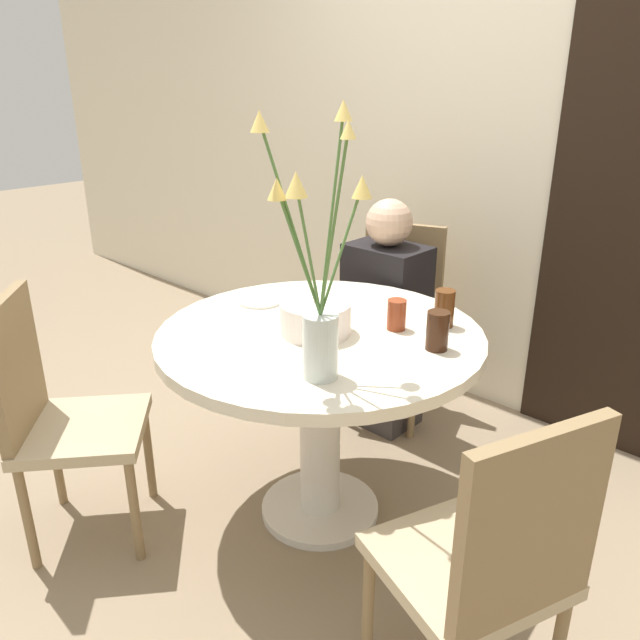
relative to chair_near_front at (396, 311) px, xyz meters
The scene contains 13 objects.
ground_plane 1.02m from the chair_near_front, 70.46° to the right, with size 16.00×16.00×0.00m, color #89755B.
wall_back 0.94m from the chair_near_front, 53.34° to the left, with size 8.00×0.05×2.60m.
dining_table 0.89m from the chair_near_front, 70.46° to the right, with size 1.10×1.10×0.74m.
chair_near_front is the anchor object (origin of this frame).
chair_left_flank 1.54m from the chair_near_front, 100.17° to the right, with size 0.56×0.56×0.90m.
chair_far_back 1.61m from the chair_near_front, 45.49° to the right, with size 0.51×0.51×0.90m.
birthday_cake 0.95m from the chair_near_front, 71.07° to the right, with size 0.24×0.24×0.15m.
flower_vase 1.30m from the chair_near_front, 64.22° to the right, with size 0.28×0.29×0.74m.
side_plate 0.82m from the chair_near_front, 94.56° to the right, with size 0.17×0.17×0.01m.
drink_glass_0 1.01m from the chair_near_front, 46.32° to the right, with size 0.07×0.07×0.12m.
drink_glass_1 0.83m from the chair_near_front, 41.98° to the right, with size 0.07×0.07×0.13m.
drink_glass_2 0.85m from the chair_near_front, 53.94° to the right, with size 0.06×0.06×0.10m.
person_boy 0.16m from the chair_near_front, 70.46° to the right, with size 0.34×0.24×1.06m.
Camera 1 is at (1.32, -1.41, 1.54)m, focal length 35.00 mm.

